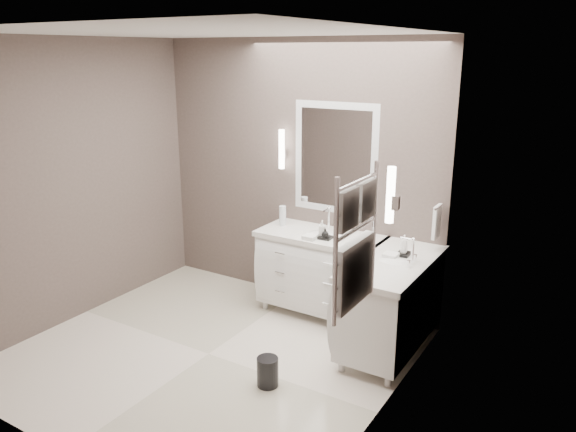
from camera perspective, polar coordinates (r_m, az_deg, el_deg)
The scene contains 21 objects.
floor at distance 5.14m, azimuth -8.06°, elevation -13.74°, with size 3.20×3.00×0.01m, color white.
ceiling at distance 4.45m, azimuth -9.52°, elevation 18.04°, with size 3.20×3.00×0.01m, color white.
wall_back at distance 5.81m, azimuth 0.87°, elevation 4.36°, with size 3.20×0.01×2.70m, color #534642.
wall_front at distance 3.66m, azimuth -24.09°, elevation -4.44°, with size 3.20×0.01×2.70m, color #534642.
wall_left at distance 5.76m, azimuth -21.08°, elevation 3.15°, with size 0.01×3.00×2.70m, color #534642.
wall_right at distance 3.82m, azimuth 10.08°, elevation -2.38°, with size 0.01×3.00×2.70m, color #534642.
vanity_back at distance 5.61m, azimuth 3.33°, elevation -5.33°, with size 1.24×0.59×0.97m.
vanity_right at distance 5.01m, azimuth 10.46°, elevation -8.38°, with size 0.59×1.24×0.97m.
mirror_back at distance 5.54m, azimuth 4.81°, elevation 5.83°, with size 0.90×0.02×1.10m.
mirror_right at distance 4.49m, azimuth 13.81°, elevation 2.92°, with size 0.02×0.90×1.10m.
sconce_back at distance 5.76m, azimuth -0.65°, elevation 6.72°, with size 0.06×0.06×0.40m.
sconce_right at distance 3.97m, azimuth 10.37°, elevation 2.01°, with size 0.06×0.06×0.40m.
towel_bar_corner at distance 5.14m, azimuth 14.89°, elevation -0.50°, with size 0.03×0.22×0.30m.
towel_ladder at distance 3.47m, azimuth 6.81°, elevation -3.41°, with size 0.06×0.58×0.90m.
waste_bin at distance 4.62m, azimuth -2.08°, elevation -15.53°, with size 0.17×0.17×0.24m, color black.
amenity_tray_back at distance 5.35m, azimuth 3.66°, elevation -2.17°, with size 0.15×0.11×0.02m, color black.
amenity_tray_right at distance 5.01m, azimuth 11.65°, elevation -3.80°, with size 0.11×0.14×0.02m, color black.
water_bottle at distance 5.71m, azimuth -0.55°, elevation 0.03°, with size 0.07×0.07×0.20m, color silver.
soap_bottle_a at distance 5.35m, azimuth 3.49°, elevation -1.21°, with size 0.07×0.07×0.14m, color white.
soap_bottle_b at distance 5.29m, azimuth 3.80°, elevation -1.75°, with size 0.07×0.07×0.09m, color black.
soap_bottle_c at distance 4.98m, azimuth 11.71°, elevation -2.81°, with size 0.06×0.06×0.16m, color white.
Camera 1 is at (2.90, -3.38, 2.56)m, focal length 35.00 mm.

